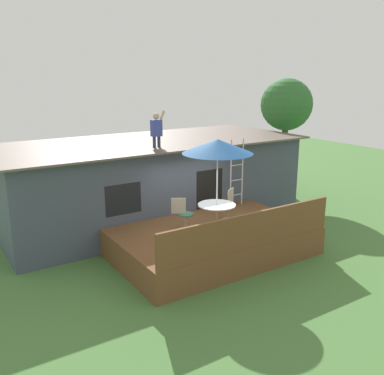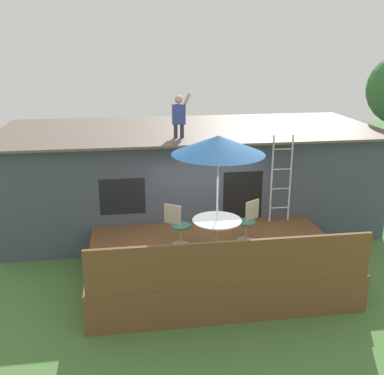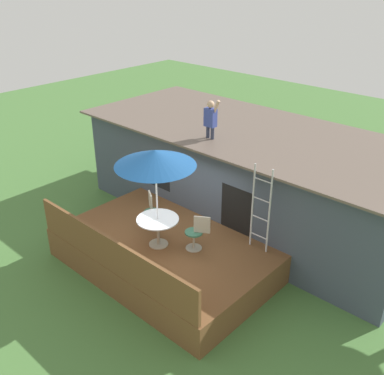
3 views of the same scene
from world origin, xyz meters
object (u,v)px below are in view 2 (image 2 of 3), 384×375
(step_ladder, at_px, (281,179))
(person_figure, at_px, (179,113))
(patio_umbrella, at_px, (218,145))
(patio_chair_right, at_px, (248,221))
(patio_table, at_px, (217,227))
(patio_chair_left, at_px, (178,225))

(step_ladder, height_order, person_figure, person_figure)
(patio_umbrella, relative_size, step_ladder, 1.15)
(step_ladder, bearing_deg, patio_chair_right, -136.43)
(patio_umbrella, distance_m, person_figure, 2.56)
(patio_umbrella, bearing_deg, patio_table, -89.10)
(step_ladder, distance_m, patio_chair_left, 2.96)
(patio_umbrella, relative_size, patio_chair_left, 2.76)
(person_figure, xyz_separation_m, patio_chair_right, (1.30, -1.99, -2.17))
(patio_chair_left, bearing_deg, person_figure, 114.66)
(step_ladder, xyz_separation_m, person_figure, (-2.40, 0.95, 1.52))
(step_ladder, height_order, patio_chair_left, step_ladder)
(person_figure, xyz_separation_m, patio_chair_left, (-0.29, -2.00, -2.17))
(patio_umbrella, height_order, step_ladder, patio_umbrella)
(patio_umbrella, height_order, person_figure, person_figure)
(patio_chair_right, bearing_deg, step_ladder, -168.48)
(patio_table, relative_size, patio_chair_right, 1.13)
(patio_chair_left, bearing_deg, patio_umbrella, 0.00)
(patio_umbrella, bearing_deg, patio_chair_right, 32.05)
(patio_table, xyz_separation_m, patio_chair_left, (-0.78, 0.50, -0.13))
(person_figure, distance_m, patio_chair_left, 2.96)
(person_figure, relative_size, patio_chair_right, 1.21)
(step_ladder, distance_m, person_figure, 2.99)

